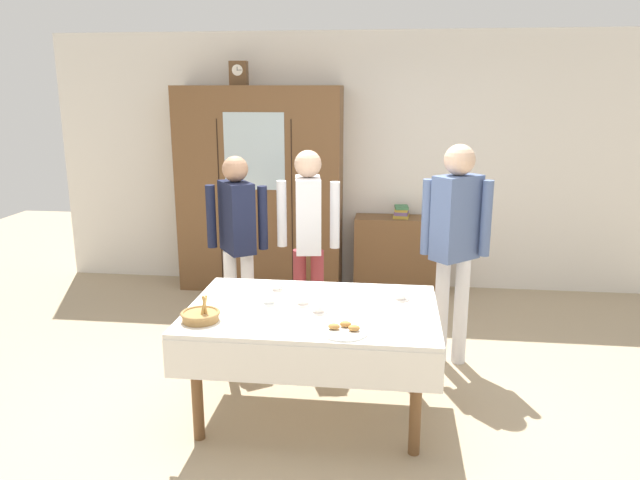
# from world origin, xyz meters

# --- Properties ---
(ground_plane) EXTENTS (12.00, 12.00, 0.00)m
(ground_plane) POSITION_xyz_m (0.00, 0.00, 0.00)
(ground_plane) COLOR tan
(ground_plane) RESTS_ON ground
(back_wall) EXTENTS (6.40, 0.10, 2.70)m
(back_wall) POSITION_xyz_m (0.00, 2.65, 1.35)
(back_wall) COLOR silver
(back_wall) RESTS_ON ground
(dining_table) EXTENTS (1.60, 1.09, 0.75)m
(dining_table) POSITION_xyz_m (0.00, -0.24, 0.65)
(dining_table) COLOR brown
(dining_table) RESTS_ON ground
(wall_cabinet) EXTENTS (1.72, 0.46, 2.15)m
(wall_cabinet) POSITION_xyz_m (-0.90, 2.35, 1.08)
(wall_cabinet) COLOR brown
(wall_cabinet) RESTS_ON ground
(mantel_clock) EXTENTS (0.18, 0.11, 0.24)m
(mantel_clock) POSITION_xyz_m (-1.09, 2.35, 2.27)
(mantel_clock) COLOR brown
(mantel_clock) RESTS_ON wall_cabinet
(bookshelf_low) EXTENTS (0.97, 0.35, 0.81)m
(bookshelf_low) POSITION_xyz_m (0.59, 2.41, 0.40)
(bookshelf_low) COLOR brown
(bookshelf_low) RESTS_ON ground
(book_stack) EXTENTS (0.18, 0.21, 0.12)m
(book_stack) POSITION_xyz_m (0.59, 2.41, 0.87)
(book_stack) COLOR #B29333
(book_stack) RESTS_ON bookshelf_low
(tea_cup_mid_right) EXTENTS (0.13, 0.13, 0.06)m
(tea_cup_mid_right) POSITION_xyz_m (-0.30, 0.11, 0.77)
(tea_cup_mid_right) COLOR white
(tea_cup_mid_right) RESTS_ON dining_table
(tea_cup_near_left) EXTENTS (0.13, 0.13, 0.06)m
(tea_cup_near_left) POSITION_xyz_m (0.04, -0.28, 0.78)
(tea_cup_near_left) COLOR white
(tea_cup_near_left) RESTS_ON dining_table
(tea_cup_back_edge) EXTENTS (0.13, 0.13, 0.06)m
(tea_cup_back_edge) POSITION_xyz_m (-0.07, -0.15, 0.78)
(tea_cup_back_edge) COLOR white
(tea_cup_back_edge) RESTS_ON dining_table
(tea_cup_far_right) EXTENTS (0.13, 0.13, 0.06)m
(tea_cup_far_right) POSITION_xyz_m (-0.30, -0.16, 0.78)
(tea_cup_far_right) COLOR white
(tea_cup_far_right) RESTS_ON dining_table
(tea_cup_front_edge) EXTENTS (0.13, 0.13, 0.06)m
(tea_cup_front_edge) POSITION_xyz_m (0.56, 0.02, 0.77)
(tea_cup_front_edge) COLOR white
(tea_cup_front_edge) RESTS_ON dining_table
(bread_basket) EXTENTS (0.24, 0.24, 0.16)m
(bread_basket) POSITION_xyz_m (-0.65, -0.51, 0.78)
(bread_basket) COLOR #9E7542
(bread_basket) RESTS_ON dining_table
(pastry_plate) EXTENTS (0.28, 0.28, 0.05)m
(pastry_plate) POSITION_xyz_m (0.23, -0.58, 0.76)
(pastry_plate) COLOR white
(pastry_plate) RESTS_ON dining_table
(spoon_near_left) EXTENTS (0.12, 0.02, 0.01)m
(spoon_near_left) POSITION_xyz_m (0.60, -0.31, 0.75)
(spoon_near_left) COLOR silver
(spoon_near_left) RESTS_ON dining_table
(spoon_far_right) EXTENTS (0.12, 0.02, 0.01)m
(spoon_far_right) POSITION_xyz_m (0.08, 0.00, 0.75)
(spoon_far_right) COLOR silver
(spoon_far_right) RESTS_ON dining_table
(spoon_mid_right) EXTENTS (0.12, 0.02, 0.01)m
(spoon_mid_right) POSITION_xyz_m (0.51, 0.19, 0.75)
(spoon_mid_right) COLOR silver
(spoon_mid_right) RESTS_ON dining_table
(person_beside_shelf) EXTENTS (0.52, 0.39, 1.73)m
(person_beside_shelf) POSITION_xyz_m (0.98, 0.70, 1.06)
(person_beside_shelf) COLOR silver
(person_beside_shelf) RESTS_ON ground
(person_behind_table_right) EXTENTS (0.52, 0.39, 1.64)m
(person_behind_table_right) POSITION_xyz_m (-0.19, 0.96, 1.00)
(person_behind_table_right) COLOR #933338
(person_behind_table_right) RESTS_ON ground
(person_behind_table_left) EXTENTS (0.52, 0.41, 1.59)m
(person_behind_table_left) POSITION_xyz_m (-0.79, 0.95, 0.96)
(person_behind_table_left) COLOR silver
(person_behind_table_left) RESTS_ON ground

